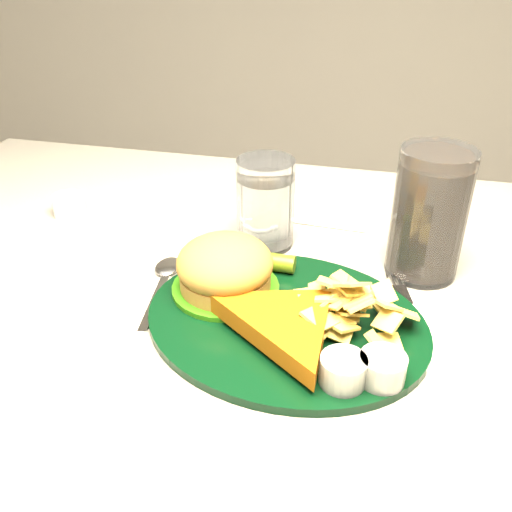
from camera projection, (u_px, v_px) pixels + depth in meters
The scene contains 8 objects.
table at pixel (268, 509), 0.83m from camera, with size 1.20×0.80×0.75m, color gray, non-canonical shape.
dinner_plate at pixel (286, 298), 0.58m from camera, with size 0.30×0.25×0.07m, color black, non-canonical shape.
water_glass at pixel (265, 203), 0.71m from camera, with size 0.07×0.07×0.11m, color silver.
cola_glass at pixel (429, 214), 0.65m from camera, with size 0.08×0.08×0.15m, color black.
fork_napkin at pixel (393, 333), 0.58m from camera, with size 0.12×0.16×0.01m, color white, non-canonical shape.
spoon at pixel (154, 301), 0.63m from camera, with size 0.04×0.14×0.01m, color silver, non-canonical shape.
ramekin at pixel (69, 205), 0.81m from camera, with size 0.04×0.04×0.03m, color silver.
wrapped_straw at pixel (303, 222), 0.79m from camera, with size 0.17×0.06×0.01m, color white, non-canonical shape.
Camera 1 is at (0.10, -0.51, 1.12)m, focal length 40.00 mm.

